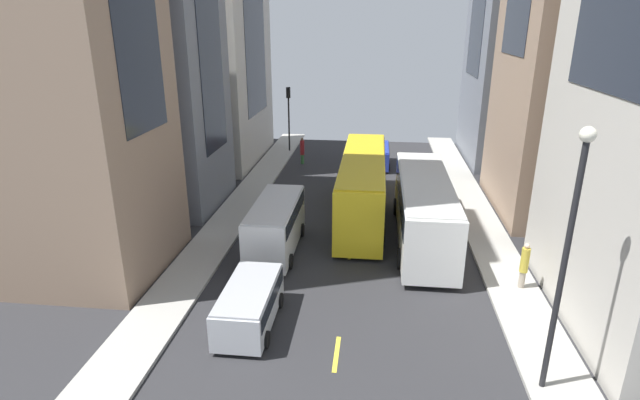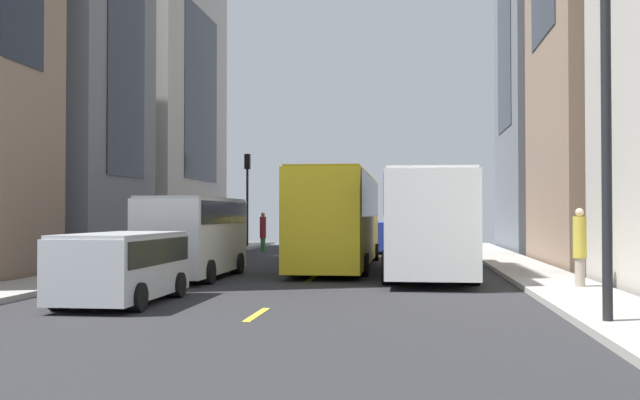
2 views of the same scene
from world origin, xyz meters
name	(u,v)px [view 2 (image 2 of 2)]	position (x,y,z in m)	size (l,w,h in m)	color
ground_plane	(327,269)	(0.00, 0.00, 0.00)	(40.66, 40.66, 0.00)	#28282B
sidewalk_west	(523,269)	(-7.22, 0.00, 0.07)	(2.23, 44.00, 0.15)	#9E9B93
sidewalk_east	(142,265)	(7.22, 0.00, 0.07)	(2.23, 44.00, 0.15)	#9E9B93
lane_stripe_0	(362,245)	(0.00, -21.00, 0.01)	(0.16, 2.00, 0.01)	yellow
lane_stripe_1	(352,252)	(0.00, -12.60, 0.01)	(0.16, 2.00, 0.01)	yellow
lane_stripe_2	(337,261)	(0.00, -4.20, 0.01)	(0.16, 2.00, 0.01)	yellow
lane_stripe_3	(312,278)	(0.00, 4.20, 0.01)	(0.16, 2.00, 0.01)	yellow
lane_stripe_4	(257,315)	(0.00, 12.60, 0.01)	(0.16, 2.00, 0.01)	yellow
building_east_0	(144,96)	(11.89, -12.53, 8.77)	(6.78, 11.45, 17.55)	#B7B2A8
building_east_1	(15,74)	(13.44, -1.58, 7.99)	(9.92, 7.09, 15.99)	slate
city_bus_white	(427,216)	(-3.70, 2.33, 2.01)	(2.81, 11.26, 3.35)	silver
streetcar_yellow	(339,212)	(-0.40, -0.87, 2.12)	(2.70, 12.70, 3.59)	yellow
delivery_van_white	(194,231)	(3.74, 4.57, 1.52)	(2.25, 6.01, 2.58)	white
car_blue_0	(374,235)	(-1.25, -11.65, 0.96)	(1.91, 4.51, 1.62)	#2338AD
car_silver_1	(122,262)	(3.45, 11.15, 0.96)	(2.01, 4.29, 1.62)	#B7BABF
pedestrian_crossing_near	(263,231)	(4.81, -11.68, 1.14)	(0.34, 0.34, 2.15)	#336B38
pedestrian_crossing_mid	(580,245)	(-7.56, 7.29, 1.24)	(0.35, 0.35, 2.06)	gray
traffic_light_near_corner	(247,182)	(6.50, -15.31, 4.00)	(0.32, 0.44, 5.50)	black
streetlamp_near	(606,43)	(-6.60, 13.63, 5.12)	(0.44, 0.44, 8.28)	black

